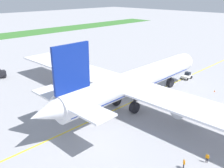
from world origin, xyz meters
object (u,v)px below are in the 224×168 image
pushback_tug (187,76)px  ground_crew_marshaller_front (207,157)px  airliner_foreground (133,82)px  service_truck_baggage_loader (72,59)px  ground_crew_wingwalker_port (184,163)px  traffic_cone_near_nose (215,91)px

pushback_tug → ground_crew_marshaller_front: bearing=-146.6°
ground_crew_marshaller_front → airliner_foreground: bearing=70.9°
pushback_tug → service_truck_baggage_loader: service_truck_baggage_loader is taller
airliner_foreground → ground_crew_wingwalker_port: size_ratio=49.25×
service_truck_baggage_loader → ground_crew_wingwalker_port: bearing=-111.3°
traffic_cone_near_nose → service_truck_baggage_loader: service_truck_baggage_loader is taller
pushback_tug → traffic_cone_near_nose: pushback_tug is taller
ground_crew_wingwalker_port → traffic_cone_near_nose: size_ratio=3.00×
pushback_tug → ground_crew_marshaller_front: size_ratio=3.30×
airliner_foreground → ground_crew_wingwalker_port: airliner_foreground is taller
traffic_cone_near_nose → pushback_tug: bearing=67.8°
pushback_tug → service_truck_baggage_loader: size_ratio=0.89×
airliner_foreground → traffic_cone_near_nose: airliner_foreground is taller
airliner_foreground → pushback_tug: bearing=1.0°
pushback_tug → service_truck_baggage_loader: (-14.65, 42.80, 0.45)m
airliner_foreground → pushback_tug: 28.28m
pushback_tug → traffic_cone_near_nose: 12.27m
ground_crew_wingwalker_port → traffic_cone_near_nose: 36.69m
pushback_tug → traffic_cone_near_nose: bearing=-112.2°
airliner_foreground → pushback_tug: (27.80, 0.48, -5.17)m
airliner_foreground → ground_crew_marshaller_front: (-8.00, -23.16, -5.10)m
pushback_tug → traffic_cone_near_nose: (-4.63, -11.34, -0.67)m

